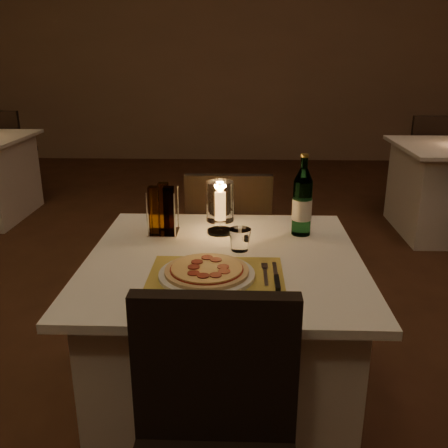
{
  "coord_description": "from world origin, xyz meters",
  "views": [
    {
      "loc": [
        0.3,
        -2.02,
        1.45
      ],
      "look_at": [
        0.24,
        -0.31,
        0.86
      ],
      "focal_mm": 40.0,
      "sensor_mm": 36.0,
      "label": 1
    }
  ],
  "objects_px": {
    "chair_near": "(213,443)",
    "tumbler": "(240,240)",
    "main_table": "(224,343)",
    "water_bottle": "(302,203)",
    "plate": "(207,274)",
    "hurricane_candle": "(220,203)",
    "pizza": "(207,270)",
    "chair_far": "(229,237)"
  },
  "relations": [
    {
      "from": "chair_near",
      "to": "plate",
      "type": "relative_size",
      "value": 2.81
    },
    {
      "from": "chair_far",
      "to": "tumbler",
      "type": "distance_m",
      "value": 0.69
    },
    {
      "from": "tumbler",
      "to": "chair_near",
      "type": "bearing_deg",
      "value": -94.25
    },
    {
      "from": "pizza",
      "to": "hurricane_candle",
      "type": "xyz_separation_m",
      "value": [
        0.03,
        0.44,
        0.1
      ]
    },
    {
      "from": "main_table",
      "to": "tumbler",
      "type": "xyz_separation_m",
      "value": [
        0.06,
        0.07,
        0.41
      ]
    },
    {
      "from": "pizza",
      "to": "main_table",
      "type": "bearing_deg",
      "value": 74.54
    },
    {
      "from": "main_table",
      "to": "hurricane_candle",
      "type": "bearing_deg",
      "value": 95.47
    },
    {
      "from": "plate",
      "to": "hurricane_candle",
      "type": "bearing_deg",
      "value": 86.68
    },
    {
      "from": "plate",
      "to": "tumbler",
      "type": "distance_m",
      "value": 0.27
    },
    {
      "from": "main_table",
      "to": "tumbler",
      "type": "distance_m",
      "value": 0.42
    },
    {
      "from": "main_table",
      "to": "pizza",
      "type": "bearing_deg",
      "value": -105.46
    },
    {
      "from": "water_bottle",
      "to": "hurricane_candle",
      "type": "bearing_deg",
      "value": 179.22
    },
    {
      "from": "chair_near",
      "to": "hurricane_candle",
      "type": "bearing_deg",
      "value": 91.45
    },
    {
      "from": "tumbler",
      "to": "water_bottle",
      "type": "bearing_deg",
      "value": 36.6
    },
    {
      "from": "main_table",
      "to": "water_bottle",
      "type": "height_order",
      "value": "water_bottle"
    },
    {
      "from": "tumbler",
      "to": "pizza",
      "type": "bearing_deg",
      "value": -113.57
    },
    {
      "from": "chair_near",
      "to": "pizza",
      "type": "relative_size",
      "value": 3.21
    },
    {
      "from": "chair_far",
      "to": "water_bottle",
      "type": "distance_m",
      "value": 0.64
    },
    {
      "from": "tumbler",
      "to": "hurricane_candle",
      "type": "relative_size",
      "value": 0.39
    },
    {
      "from": "main_table",
      "to": "tumbler",
      "type": "relative_size",
      "value": 11.87
    },
    {
      "from": "chair_far",
      "to": "hurricane_candle",
      "type": "bearing_deg",
      "value": -93.08
    },
    {
      "from": "water_bottle",
      "to": "hurricane_candle",
      "type": "height_order",
      "value": "water_bottle"
    },
    {
      "from": "chair_far",
      "to": "tumbler",
      "type": "xyz_separation_m",
      "value": [
        0.06,
        -0.65,
        0.23
      ]
    },
    {
      "from": "chair_near",
      "to": "chair_far",
      "type": "bearing_deg",
      "value": 90.0
    },
    {
      "from": "main_table",
      "to": "water_bottle",
      "type": "relative_size",
      "value": 3.0
    },
    {
      "from": "main_table",
      "to": "hurricane_candle",
      "type": "height_order",
      "value": "hurricane_candle"
    },
    {
      "from": "main_table",
      "to": "pizza",
      "type": "height_order",
      "value": "pizza"
    },
    {
      "from": "main_table",
      "to": "hurricane_candle",
      "type": "xyz_separation_m",
      "value": [
        -0.02,
        0.26,
        0.49
      ]
    },
    {
      "from": "hurricane_candle",
      "to": "plate",
      "type": "bearing_deg",
      "value": -93.32
    },
    {
      "from": "main_table",
      "to": "chair_near",
      "type": "distance_m",
      "value": 0.74
    },
    {
      "from": "plate",
      "to": "tumbler",
      "type": "xyz_separation_m",
      "value": [
        0.11,
        0.25,
        0.03
      ]
    },
    {
      "from": "chair_far",
      "to": "pizza",
      "type": "relative_size",
      "value": 3.21
    },
    {
      "from": "chair_near",
      "to": "tumbler",
      "type": "bearing_deg",
      "value": 85.75
    },
    {
      "from": "main_table",
      "to": "chair_far",
      "type": "bearing_deg",
      "value": 90.0
    },
    {
      "from": "chair_far",
      "to": "plate",
      "type": "bearing_deg",
      "value": -93.2
    },
    {
      "from": "pizza",
      "to": "hurricane_candle",
      "type": "relative_size",
      "value": 1.29
    },
    {
      "from": "chair_far",
      "to": "pizza",
      "type": "xyz_separation_m",
      "value": [
        -0.05,
        -0.89,
        0.22
      ]
    },
    {
      "from": "plate",
      "to": "hurricane_candle",
      "type": "distance_m",
      "value": 0.45
    },
    {
      "from": "chair_far",
      "to": "water_bottle",
      "type": "relative_size",
      "value": 2.7
    },
    {
      "from": "chair_near",
      "to": "pizza",
      "type": "bearing_deg",
      "value": 95.33
    },
    {
      "from": "plate",
      "to": "tumbler",
      "type": "relative_size",
      "value": 3.8
    },
    {
      "from": "chair_near",
      "to": "water_bottle",
      "type": "bearing_deg",
      "value": 72.35
    }
  ]
}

